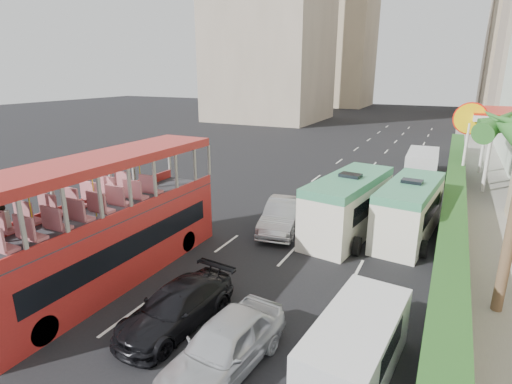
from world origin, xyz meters
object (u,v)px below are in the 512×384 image
Objects in this scene: car_black at (178,324)px; car_silver_lane_a at (283,230)px; panel_van_near at (356,348)px; minibus_near at (348,206)px; panel_van_far at (422,165)px; car_silver_lane_b at (226,368)px; minibus_far at (409,210)px; double_decker_bus at (108,220)px; van_asset at (372,200)px.

car_silver_lane_a is at bearing 95.95° from car_black.
panel_van_near reaches higher than car_silver_lane_a.
minibus_near reaches higher than panel_van_far.
car_silver_lane_b is at bearing -85.92° from car_silver_lane_a.
minibus_far reaches higher than panel_van_far.
double_decker_bus is at bearing -129.93° from minibus_far.
double_decker_bus is 17.13m from van_asset.
double_decker_bus is at bearing 179.14° from panel_van_near.
car_silver_lane_a is at bearing 128.57° from panel_van_near.
minibus_near is (7.36, 8.87, -1.00)m from double_decker_bus.
car_silver_lane_b is 0.97× the size of car_black.
car_silver_lane_a reaches higher than car_black.
double_decker_bus is 2.40× the size of panel_van_near.
minibus_near is 10.39m from panel_van_near.
minibus_near is at bearing 110.69° from panel_van_near.
minibus_near reaches higher than car_silver_lane_a.
van_asset is at bearing 93.46° from car_silver_lane_b.
minibus_near is at bearing -102.05° from panel_van_far.
minibus_near is (3.17, 0.97, 1.53)m from car_silver_lane_a.
minibus_near reaches higher than panel_van_near.
car_silver_lane_a is 6.45m from minibus_far.
car_silver_lane_a is 10.68m from car_silver_lane_b.
minibus_near is 13.78m from panel_van_far.
minibus_far is 10.94m from panel_van_near.
car_silver_lane_b is 3.70m from panel_van_near.
car_black is 0.85× the size of panel_van_far.
panel_van_far is (9.83, 22.42, -1.43)m from double_decker_bus.
minibus_far reaches higher than panel_van_near.
car_black is 5.88m from panel_van_near.
double_decker_bus is 2.43× the size of car_silver_lane_b.
panel_van_far is (2.47, 13.55, -0.43)m from minibus_near.
car_silver_lane_a is at bearing -154.68° from minibus_near.
minibus_far is at bearing 7.70° from car_silver_lane_a.
car_black is at bearing -98.45° from minibus_near.
double_decker_bus is at bearing -127.56° from car_silver_lane_a.
car_silver_lane_b is at bearing -20.12° from double_decker_bus.
panel_van_near is at bearing -91.15° from panel_van_far.
car_silver_lane_a is 0.77× the size of minibus_far.
car_silver_lane_a is 1.06× the size of car_black.
double_decker_bus is 7.59m from car_silver_lane_b.
car_silver_lane_b is 17.69m from van_asset.
car_black is (0.06, -9.30, 0.00)m from car_silver_lane_a.
car_silver_lane_b is at bearing -152.75° from panel_van_near.
car_black is at bearing -109.79° from van_asset.
car_silver_lane_a is 1.09× the size of car_silver_lane_b.
double_decker_bus is 9.30m from car_silver_lane_a.
car_silver_lane_b is (6.72, -2.46, -2.53)m from double_decker_bus.
panel_van_near is 23.56m from panel_van_far.
minibus_near is (-0.09, -6.34, 1.53)m from van_asset.
car_silver_lane_a is 15.61m from panel_van_far.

